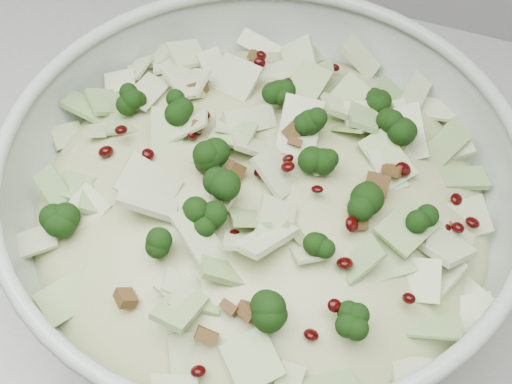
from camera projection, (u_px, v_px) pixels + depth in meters
The scene contains 3 objects.
counter at pixel (47, 287), 1.11m from camera, with size 3.60×0.60×0.90m, color beige.
mixing_bowl at pixel (261, 214), 0.55m from camera, with size 0.49×0.49×0.15m.
salad at pixel (262, 195), 0.53m from camera, with size 0.38×0.38×0.15m.
Camera 1 is at (0.50, 1.30, 1.43)m, focal length 50.00 mm.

